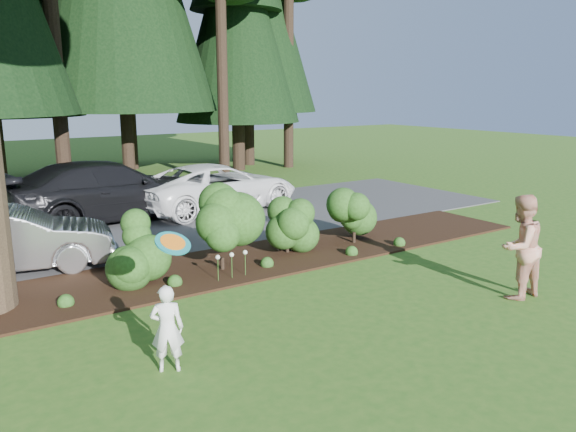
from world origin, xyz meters
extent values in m
plane|color=#2A5718|center=(0.00, 0.00, 0.00)|extent=(80.00, 80.00, 0.00)
cube|color=black|center=(0.00, 3.25, 0.03)|extent=(16.00, 2.50, 0.05)
cube|color=#38383A|center=(0.00, 7.50, 0.01)|extent=(22.00, 6.00, 0.03)
sphere|color=#214214|center=(-2.00, 3.20, 0.66)|extent=(1.08, 1.08, 1.08)
cylinder|color=black|center=(-2.00, 3.20, 0.15)|extent=(0.08, 0.08, 0.30)
sphere|color=#214214|center=(-0.20, 3.00, 0.94)|extent=(1.35, 1.35, 1.35)
cylinder|color=black|center=(-0.20, 3.00, 0.15)|extent=(0.08, 0.08, 0.30)
sphere|color=#214214|center=(1.60, 3.30, 0.83)|extent=(1.26, 1.26, 1.26)
cylinder|color=black|center=(1.60, 3.30, 0.15)|extent=(0.08, 0.08, 0.30)
sphere|color=#214214|center=(3.40, 3.10, 0.72)|extent=(1.17, 1.17, 1.17)
cylinder|color=black|center=(3.40, 3.10, 0.15)|extent=(0.08, 0.08, 0.30)
cylinder|color=#214214|center=(-0.60, 2.40, 0.25)|extent=(0.01, 0.01, 0.50)
sphere|color=white|center=(-0.60, 2.40, 0.52)|extent=(0.09, 0.09, 0.09)
cylinder|color=#214214|center=(-0.30, 2.40, 0.25)|extent=(0.01, 0.01, 0.50)
sphere|color=white|center=(-0.30, 2.40, 0.52)|extent=(0.09, 0.09, 0.09)
cylinder|color=#214214|center=(0.00, 2.40, 0.25)|extent=(0.01, 0.01, 0.50)
sphere|color=white|center=(0.00, 2.40, 0.52)|extent=(0.09, 0.09, 0.09)
cylinder|color=black|center=(-1.00, 13.50, 4.38)|extent=(0.50, 0.50, 8.75)
cylinder|color=black|center=(2.00, 14.50, 5.60)|extent=(0.50, 0.50, 11.20)
cylinder|color=black|center=(5.00, 15.50, 4.72)|extent=(0.50, 0.50, 9.45)
cylinder|color=black|center=(7.50, 14.00, 5.42)|extent=(0.50, 0.50, 10.85)
cylinder|color=black|center=(10.00, 16.00, 4.90)|extent=(0.50, 0.50, 9.80)
cylinder|color=black|center=(3.50, 19.00, 5.95)|extent=(0.50, 0.50, 11.90)
cylinder|color=black|center=(8.50, 18.50, 5.07)|extent=(0.50, 0.50, 10.15)
imported|color=#A7A7AB|center=(-3.82, 5.30, 0.70)|extent=(4.27, 2.23, 1.34)
imported|color=white|center=(2.47, 8.47, 0.74)|extent=(5.37, 2.92, 1.43)
imported|color=black|center=(-0.77, 8.92, 0.88)|extent=(6.13, 3.21, 1.70)
imported|color=white|center=(-2.72, -0.35, 0.59)|extent=(0.51, 0.44, 1.19)
imported|color=#C6421A|center=(3.51, -1.24, 0.94)|extent=(0.91, 0.71, 1.87)
cylinder|color=#16757B|center=(-2.53, -0.21, 1.69)|extent=(0.50, 0.44, 0.28)
cylinder|color=orange|center=(-2.53, -0.21, 1.70)|extent=(0.35, 0.31, 0.20)
camera|label=1|loc=(-5.20, -6.90, 3.62)|focal=35.00mm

